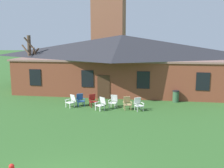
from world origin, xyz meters
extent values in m
cube|color=brown|center=(0.00, 19.73, 1.60)|extent=(19.61, 10.00, 3.20)
cube|color=#8C6458|center=(0.00, 19.73, 3.28)|extent=(20.01, 10.20, 0.16)
pyramid|color=#28282D|center=(0.00, 19.73, 4.49)|extent=(20.40, 10.40, 2.26)
cube|color=black|center=(-7.36, 14.70, 1.76)|extent=(1.10, 0.06, 1.50)
cube|color=black|center=(-2.45, 14.70, 1.76)|extent=(1.10, 0.06, 1.50)
cube|color=black|center=(2.45, 14.70, 1.76)|extent=(1.10, 0.06, 1.50)
cube|color=black|center=(7.36, 14.70, 1.76)|extent=(1.10, 0.06, 1.50)
cube|color=#422819|center=(-1.01, 14.70, 1.05)|extent=(1.10, 0.06, 2.10)
cube|color=#93563D|center=(-3.79, 34.10, 6.49)|extent=(4.80, 4.80, 12.98)
cube|color=silver|center=(-2.94, 11.08, 0.18)|extent=(0.07, 0.07, 0.36)
cube|color=silver|center=(-3.33, 11.31, 0.18)|extent=(0.07, 0.07, 0.36)
cube|color=silver|center=(-2.71, 11.46, 0.18)|extent=(0.07, 0.07, 0.36)
cube|color=silver|center=(-3.11, 11.69, 0.18)|extent=(0.07, 0.07, 0.36)
cube|color=silver|center=(-3.02, 11.38, 0.39)|extent=(0.73, 0.72, 0.05)
cube|color=silver|center=(-2.86, 11.65, 0.69)|extent=(0.54, 0.43, 0.54)
cube|color=silver|center=(-2.78, 11.22, 0.58)|extent=(0.29, 0.43, 0.03)
cube|color=silver|center=(-2.87, 11.08, 0.47)|extent=(0.05, 0.05, 0.22)
cube|color=silver|center=(-3.28, 11.52, 0.58)|extent=(0.29, 0.43, 0.03)
cube|color=silver|center=(-3.37, 11.38, 0.47)|extent=(0.05, 0.05, 0.22)
cube|color=#2D5693|center=(-2.01, 11.81, 0.18)|extent=(0.07, 0.07, 0.36)
cube|color=#2D5693|center=(-2.41, 11.58, 0.18)|extent=(0.07, 0.07, 0.36)
cube|color=#2D5693|center=(-2.22, 12.19, 0.18)|extent=(0.07, 0.07, 0.36)
cube|color=#2D5693|center=(-2.63, 11.97, 0.18)|extent=(0.07, 0.07, 0.36)
cube|color=#2D5693|center=(-2.32, 11.89, 0.39)|extent=(0.72, 0.72, 0.05)
cube|color=#2D5693|center=(-2.47, 12.16, 0.69)|extent=(0.54, 0.41, 0.54)
cube|color=#2D5693|center=(-2.05, 12.01, 0.58)|extent=(0.28, 0.44, 0.03)
cube|color=#2D5693|center=(-1.98, 11.87, 0.47)|extent=(0.05, 0.05, 0.22)
cube|color=#2D5693|center=(-2.56, 11.73, 0.58)|extent=(0.28, 0.44, 0.03)
cube|color=#2D5693|center=(-2.48, 11.59, 0.47)|extent=(0.05, 0.05, 0.22)
cube|color=maroon|center=(-0.99, 11.80, 0.18)|extent=(0.07, 0.07, 0.36)
cube|color=maroon|center=(-1.39, 11.57, 0.18)|extent=(0.07, 0.07, 0.36)
cube|color=maroon|center=(-1.21, 12.18, 0.18)|extent=(0.07, 0.07, 0.36)
cube|color=maroon|center=(-1.61, 11.95, 0.18)|extent=(0.07, 0.07, 0.36)
cube|color=maroon|center=(-1.30, 11.87, 0.39)|extent=(0.73, 0.72, 0.05)
cube|color=maroon|center=(-1.45, 12.14, 0.69)|extent=(0.54, 0.42, 0.54)
cube|color=maroon|center=(-1.04, 12.00, 0.58)|extent=(0.29, 0.43, 0.03)
cube|color=maroon|center=(-0.96, 11.86, 0.47)|extent=(0.05, 0.05, 0.22)
cube|color=maroon|center=(-1.54, 11.71, 0.58)|extent=(0.29, 0.43, 0.03)
cube|color=maroon|center=(-1.46, 11.57, 0.47)|extent=(0.05, 0.05, 0.22)
cube|color=silver|center=(-0.49, 10.56, 0.18)|extent=(0.07, 0.07, 0.36)
cube|color=silver|center=(-0.87, 10.82, 0.18)|extent=(0.07, 0.07, 0.36)
cube|color=silver|center=(-0.25, 10.93, 0.18)|extent=(0.07, 0.07, 0.36)
cube|color=silver|center=(-0.63, 11.18, 0.18)|extent=(0.07, 0.07, 0.36)
cube|color=silver|center=(-0.56, 10.87, 0.39)|extent=(0.74, 0.73, 0.05)
cube|color=silver|center=(-0.39, 11.13, 0.69)|extent=(0.53, 0.44, 0.54)
cube|color=silver|center=(-0.33, 10.70, 0.58)|extent=(0.31, 0.42, 0.03)
cube|color=silver|center=(-0.42, 10.56, 0.47)|extent=(0.06, 0.06, 0.22)
cube|color=silver|center=(-0.81, 11.02, 0.58)|extent=(0.31, 0.42, 0.03)
cube|color=silver|center=(-0.90, 10.88, 0.47)|extent=(0.06, 0.06, 0.22)
cube|color=silver|center=(0.46, 11.55, 0.18)|extent=(0.06, 0.06, 0.36)
cube|color=silver|center=(0.01, 11.63, 0.18)|extent=(0.06, 0.06, 0.36)
cube|color=silver|center=(0.54, 11.99, 0.18)|extent=(0.06, 0.06, 0.36)
cube|color=silver|center=(0.09, 12.06, 0.18)|extent=(0.06, 0.06, 0.36)
cube|color=silver|center=(0.28, 11.81, 0.39)|extent=(0.62, 0.60, 0.05)
cube|color=silver|center=(0.33, 12.11, 0.69)|extent=(0.54, 0.27, 0.54)
cube|color=silver|center=(0.56, 11.74, 0.58)|extent=(0.14, 0.47, 0.03)
cube|color=silver|center=(0.53, 11.58, 0.47)|extent=(0.05, 0.05, 0.22)
cube|color=silver|center=(-0.01, 11.84, 0.58)|extent=(0.14, 0.47, 0.03)
cube|color=silver|center=(-0.04, 11.68, 0.47)|extent=(0.05, 0.05, 0.22)
cube|color=tan|center=(1.71, 11.27, 0.18)|extent=(0.06, 0.06, 0.36)
cube|color=tan|center=(1.27, 11.14, 0.18)|extent=(0.06, 0.06, 0.36)
cube|color=tan|center=(1.59, 11.69, 0.18)|extent=(0.06, 0.06, 0.36)
cube|color=tan|center=(1.15, 11.56, 0.18)|extent=(0.06, 0.06, 0.36)
cube|color=tan|center=(1.43, 11.42, 0.39)|extent=(0.66, 0.65, 0.05)
cube|color=tan|center=(1.34, 11.71, 0.69)|extent=(0.55, 0.33, 0.54)
cube|color=tan|center=(1.72, 11.48, 0.58)|extent=(0.19, 0.47, 0.03)
cube|color=tan|center=(1.76, 11.32, 0.47)|extent=(0.05, 0.05, 0.22)
cube|color=tan|center=(1.16, 11.32, 0.58)|extent=(0.19, 0.47, 0.03)
cube|color=tan|center=(1.20, 11.16, 0.47)|extent=(0.05, 0.05, 0.22)
cube|color=silver|center=(2.62, 11.12, 0.18)|extent=(0.07, 0.07, 0.36)
cube|color=silver|center=(2.21, 10.89, 0.18)|extent=(0.07, 0.07, 0.36)
cube|color=silver|center=(2.40, 11.50, 0.18)|extent=(0.07, 0.07, 0.36)
cube|color=silver|center=(2.00, 11.28, 0.18)|extent=(0.07, 0.07, 0.36)
cube|color=silver|center=(2.31, 11.20, 0.39)|extent=(0.72, 0.72, 0.05)
cube|color=silver|center=(2.16, 11.47, 0.69)|extent=(0.54, 0.42, 0.54)
cube|color=silver|center=(2.57, 11.32, 0.58)|extent=(0.28, 0.44, 0.03)
cube|color=silver|center=(2.65, 11.18, 0.47)|extent=(0.05, 0.05, 0.22)
cube|color=silver|center=(2.06, 11.04, 0.58)|extent=(0.28, 0.44, 0.03)
cube|color=silver|center=(2.14, 10.90, 0.47)|extent=(0.05, 0.05, 0.22)
cylinder|color=brown|center=(-9.31, 17.76, 2.79)|extent=(0.36, 0.36, 5.58)
cylinder|color=brown|center=(-8.68, 17.85, 3.54)|extent=(0.35, 1.41, 1.77)
cylinder|color=brown|center=(-9.48, 17.32, 4.15)|extent=(1.04, 0.54, 1.02)
cylinder|color=brown|center=(-8.99, 18.33, 3.70)|extent=(1.31, 0.82, 1.20)
cylinder|color=brown|center=(-9.05, 18.02, 3.62)|extent=(0.72, 0.73, 1.15)
cylinder|color=brown|center=(-9.16, 17.39, 4.84)|extent=(0.92, 0.48, 1.14)
sphere|color=red|center=(-1.75, 0.60, 0.69)|extent=(0.20, 0.20, 0.20)
cylinder|color=#335638|center=(5.20, 14.43, 0.45)|extent=(0.52, 0.52, 0.90)
cylinder|color=black|center=(5.20, 14.43, 0.94)|extent=(0.56, 0.56, 0.08)
camera|label=1|loc=(3.26, -7.62, 5.31)|focal=42.13mm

